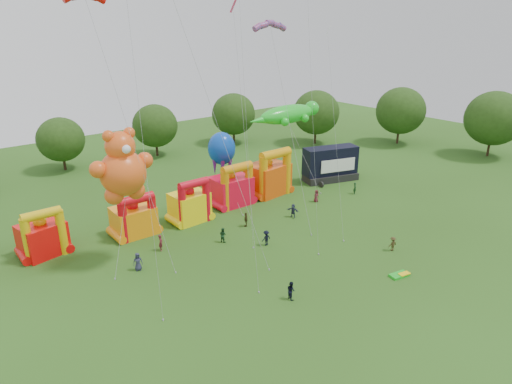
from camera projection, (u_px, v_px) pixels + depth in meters
ground at (372, 308)px, 40.70m from camera, size 160.00×160.00×0.00m
tree_ring at (364, 247)px, 38.22m from camera, size 124.00×126.11×12.07m
bouncy_castle_0 at (43, 237)px, 49.14m from camera, size 5.00×4.31×5.62m
bouncy_castle_1 at (134, 219)px, 53.78m from camera, size 4.74×3.82×5.38m
bouncy_castle_2 at (190, 205)px, 57.36m from camera, size 4.61×3.76×5.84m
bouncy_castle_3 at (232, 188)px, 62.53m from camera, size 5.29×4.29×6.17m
bouncy_castle_4 at (269, 176)px, 66.34m from camera, size 6.10×5.10×7.00m
stage_trailer at (330, 164)px, 71.95m from camera, size 9.16×5.70×5.44m
teddy_bear_kite at (122, 188)px, 44.82m from camera, size 6.45×4.58×14.49m
gecko_kite at (297, 138)px, 66.16m from camera, size 13.06×7.54×12.72m
octopus_kite at (227, 173)px, 64.54m from camera, size 5.34×11.26×9.06m
parafoil_kites at (196, 135)px, 42.92m from camera, size 24.42×13.79×29.66m
diamond_kites at (258, 105)px, 44.31m from camera, size 25.99×13.92×44.41m
folded_kite_bundle at (400, 275)px, 45.62m from camera, size 2.16×1.41×0.31m
spectator_0 at (138, 262)px, 46.44m from camera, size 1.09×0.88×1.94m
spectator_1 at (161, 243)px, 50.40m from camera, size 0.75×0.84×1.92m
spectator_2 at (223, 235)px, 52.39m from camera, size 0.87×1.00×1.75m
spectator_3 at (266, 238)px, 51.60m from camera, size 1.19×0.71×1.81m
spectator_4 at (246, 219)px, 56.29m from camera, size 1.09×1.10×1.87m
spectator_5 at (293, 211)px, 58.96m from camera, size 1.09×1.75×1.80m
spectator_6 at (316, 196)px, 63.89m from camera, size 0.89×0.61×1.75m
spectator_7 at (355, 188)px, 66.78m from camera, size 0.76×0.76×1.77m
spectator_8 at (291, 290)px, 41.69m from camera, size 0.82×0.97×1.78m
spectator_9 at (393, 244)px, 50.43m from camera, size 1.14×0.76×1.65m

